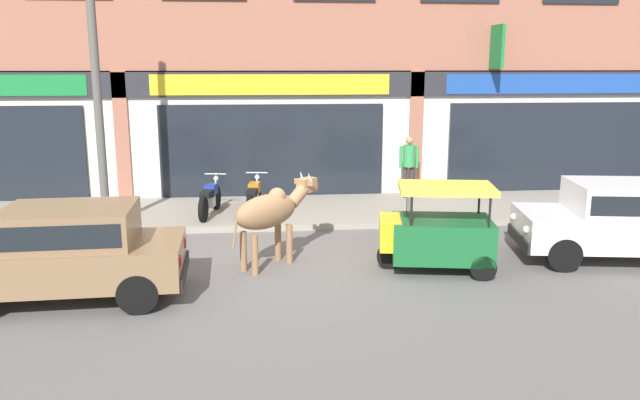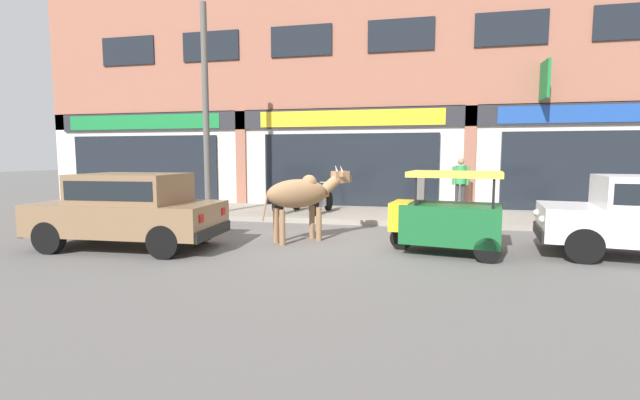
# 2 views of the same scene
# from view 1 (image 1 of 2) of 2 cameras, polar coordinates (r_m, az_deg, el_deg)

# --- Properties ---
(ground_plane) EXTENTS (90.00, 90.00, 0.00)m
(ground_plane) POSITION_cam_1_polar(r_m,az_deg,el_deg) (11.49, -3.60, -5.75)
(ground_plane) COLOR #605E5B
(sidewalk) EXTENTS (19.00, 3.23, 0.14)m
(sidewalk) POSITION_cam_1_polar(r_m,az_deg,el_deg) (15.15, -4.14, -1.04)
(sidewalk) COLOR gray
(sidewalk) RESTS_ON ground
(shop_building) EXTENTS (23.00, 1.40, 9.37)m
(shop_building) POSITION_cam_1_polar(r_m,az_deg,el_deg) (16.64, -4.56, 15.39)
(shop_building) COLOR #9E604C
(shop_building) RESTS_ON ground
(cow) EXTENTS (1.70, 1.66, 1.61)m
(cow) POSITION_cam_1_polar(r_m,az_deg,el_deg) (11.08, -4.58, -1.05)
(cow) COLOR #936B47
(cow) RESTS_ON ground
(car_0) EXTENTS (3.67, 1.74, 1.46)m
(car_0) POSITION_cam_1_polar(r_m,az_deg,el_deg) (10.25, -22.10, -4.14)
(car_0) COLOR black
(car_0) RESTS_ON ground
(car_1) EXTENTS (3.78, 2.14, 1.46)m
(car_1) POSITION_cam_1_polar(r_m,az_deg,el_deg) (12.67, 25.75, -1.44)
(car_1) COLOR black
(car_1) RESTS_ON ground
(auto_rickshaw) EXTENTS (2.09, 1.44, 1.52)m
(auto_rickshaw) POSITION_cam_1_polar(r_m,az_deg,el_deg) (11.11, 10.66, -3.02)
(auto_rickshaw) COLOR black
(auto_rickshaw) RESTS_ON ground
(motorcycle_0) EXTENTS (0.60, 1.80, 0.88)m
(motorcycle_0) POSITION_cam_1_polar(r_m,az_deg,el_deg) (14.58, -10.03, 0.12)
(motorcycle_0) COLOR black
(motorcycle_0) RESTS_ON sidewalk
(motorcycle_1) EXTENTS (0.57, 1.81, 0.88)m
(motorcycle_1) POSITION_cam_1_polar(r_m,az_deg,el_deg) (14.61, -6.09, 0.27)
(motorcycle_1) COLOR black
(motorcycle_1) RESTS_ON sidewalk
(pedestrian) EXTENTS (0.49, 0.32, 1.60)m
(pedestrian) POSITION_cam_1_polar(r_m,az_deg,el_deg) (16.33, 8.13, 3.61)
(pedestrian) COLOR #2D2D33
(pedestrian) RESTS_ON sidewalk
(utility_pole) EXTENTS (0.18, 0.18, 5.89)m
(utility_pole) POSITION_cam_1_polar(r_m,az_deg,el_deg) (13.83, -19.74, 9.64)
(utility_pole) COLOR #595651
(utility_pole) RESTS_ON sidewalk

